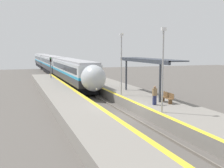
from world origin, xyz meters
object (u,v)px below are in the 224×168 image
at_px(lamppost_near, 163,65).
at_px(platform_bench, 167,97).
at_px(train, 53,64).
at_px(lamppost_mid, 121,61).
at_px(person_waiting, 155,95).
at_px(railway_signal, 51,68).

bearing_deg(lamppost_near, platform_bench, 53.74).
bearing_deg(train, lamppost_mid, -86.74).
relative_size(train, person_waiting, 43.20).
height_order(railway_signal, lamppost_mid, lamppost_mid).
relative_size(person_waiting, railway_signal, 0.38).
bearing_deg(lamppost_near, person_waiting, 73.24).
distance_m(platform_bench, lamppost_near, 4.93).
height_order(railway_signal, lamppost_near, lamppost_near).
xyz_separation_m(person_waiting, railway_signal, (-5.42, 24.98, 0.86)).
bearing_deg(lamppost_mid, train, 93.26).
distance_m(train, person_waiting, 41.88).
distance_m(person_waiting, lamppost_mid, 6.29).
height_order(train, person_waiting, train).
bearing_deg(lamppost_mid, person_waiting, -81.90).
xyz_separation_m(train, lamppost_mid, (2.06, -36.13, 2.10)).
bearing_deg(platform_bench, train, 96.03).
height_order(platform_bench, person_waiting, person_waiting).
distance_m(platform_bench, lamppost_mid, 6.41).
height_order(train, railway_signal, railway_signal).
bearing_deg(lamppost_near, lamppost_mid, 90.00).
bearing_deg(train, lamppost_near, -87.35).
distance_m(train, lamppost_near, 44.54).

